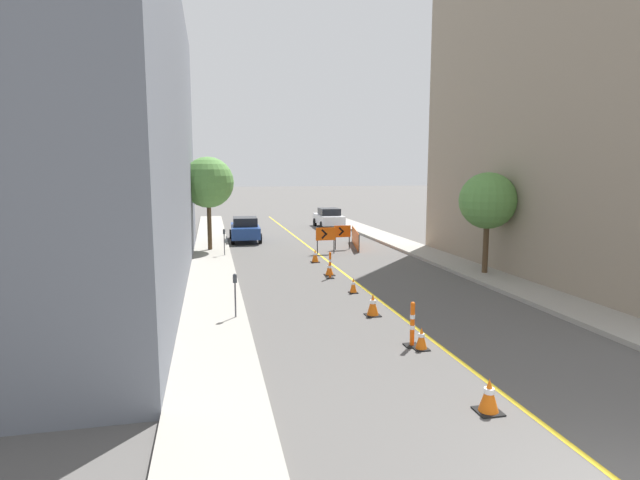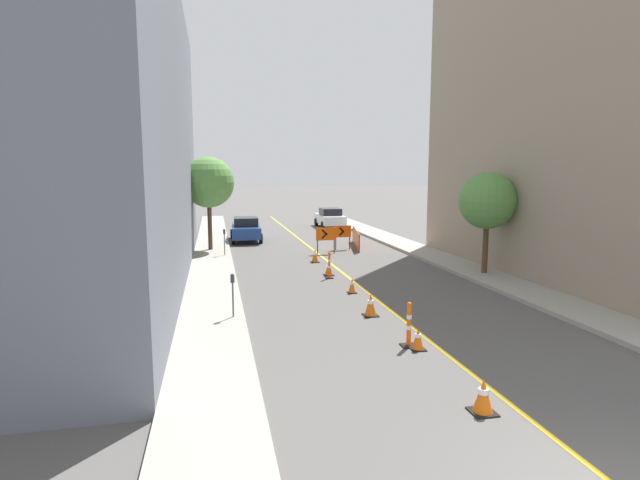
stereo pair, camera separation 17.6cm
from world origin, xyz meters
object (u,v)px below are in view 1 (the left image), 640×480
arrow_barricade_secondary (342,233)px  parking_meter_far_curb (224,237)px  traffic_cone_fifth (329,269)px  delineator_post_front (412,327)px  traffic_cone_farthest (315,256)px  parked_car_curb_mid (329,218)px  traffic_cone_third (373,305)px  traffic_cone_second (421,338)px  arrow_barricade_primary (326,235)px  parked_car_curb_near (245,229)px  traffic_cone_nearest (489,396)px  street_tree_left_near (208,183)px  street_tree_right_near (488,201)px  delineator_post_rear (330,267)px  traffic_cone_fourth (353,285)px  parking_meter_near_curb (235,286)px

arrow_barricade_secondary → parking_meter_far_curb: bearing=-170.4°
traffic_cone_fifth → delineator_post_front: size_ratio=0.51×
traffic_cone_farthest → parked_car_curb_mid: size_ratio=0.16×
traffic_cone_farthest → traffic_cone_third: bearing=-90.8°
traffic_cone_second → arrow_barricade_primary: size_ratio=0.40×
traffic_cone_fifth → parking_meter_far_curb: 7.10m
arrow_barricade_primary → parked_car_curb_near: (-4.03, 6.06, -0.24)m
traffic_cone_third → delineator_post_front: (0.12, -2.88, 0.16)m
traffic_cone_third → traffic_cone_fifth: traffic_cone_third is taller
traffic_cone_second → arrow_barricade_secondary: arrow_barricade_secondary is taller
traffic_cone_third → parked_car_curb_mid: (4.47, 24.86, 0.45)m
traffic_cone_fifth → traffic_cone_nearest: bearing=-89.9°
traffic_cone_fifth → parked_car_curb_near: 12.17m
street_tree_left_near → parked_car_curb_near: bearing=61.5°
parked_car_curb_mid → street_tree_left_near: size_ratio=0.83×
arrow_barricade_secondary → street_tree_left_near: (-7.59, 0.64, 2.92)m
traffic_cone_second → traffic_cone_nearest: bearing=-92.4°
parked_car_curb_mid → street_tree_right_near: bearing=-83.1°
parked_car_curb_mid → parked_car_curb_near: bearing=-136.6°
delineator_post_rear → traffic_cone_nearest: bearing=-89.4°
arrow_barricade_primary → street_tree_left_near: (-6.29, 1.90, 2.88)m
traffic_cone_farthest → parked_car_curb_mid: 15.88m
traffic_cone_fourth → traffic_cone_nearest: bearing=-90.7°
arrow_barricade_secondary → traffic_cone_farthest: bearing=-125.4°
delineator_post_front → parking_meter_far_curb: parking_meter_far_curb is taller
traffic_cone_fifth → parking_meter_near_curb: parking_meter_near_curb is taller
traffic_cone_second → parked_car_curb_mid: size_ratio=0.14×
traffic_cone_fifth → parking_meter_near_curb: (-4.38, -6.09, 0.80)m
parked_car_curb_near → delineator_post_rear: bearing=-75.5°
traffic_cone_fourth → arrow_barricade_secondary: size_ratio=0.41×
delineator_post_rear → street_tree_right_near: street_tree_right_near is taller
traffic_cone_second → delineator_post_front: 0.38m
traffic_cone_second → parked_car_curb_mid: (4.21, 28.02, 0.51)m
traffic_cone_farthest → arrow_barricade_secondary: arrow_barricade_secondary is taller
parking_meter_far_curb → street_tree_right_near: (10.99, -7.11, 2.14)m
street_tree_left_near → traffic_cone_fourth: bearing=-64.4°
parked_car_curb_near → street_tree_right_near: size_ratio=1.00×
parking_meter_far_curb → street_tree_left_near: street_tree_left_near is taller
traffic_cone_second → parked_car_curb_near: (-3.03, 21.32, 0.51)m
traffic_cone_fourth → parked_car_curb_near: bearing=101.2°
street_tree_left_near → street_tree_right_near: size_ratio=1.19×
traffic_cone_nearest → traffic_cone_fifth: bearing=90.1°
parking_meter_near_curb → traffic_cone_third: bearing=-3.3°
delineator_post_rear → street_tree_right_near: bearing=-8.2°
delineator_post_rear → parked_car_curb_mid: size_ratio=0.27×
parking_meter_near_curb → street_tree_left_near: (-0.75, 13.75, 2.82)m
traffic_cone_third → parked_car_curb_mid: bearing=79.8°
traffic_cone_fifth → delineator_post_front: delineator_post_front is taller
delineator_post_front → parked_car_curb_near: size_ratio=0.27×
parked_car_curb_near → parking_meter_near_curb: parked_car_curb_near is taller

